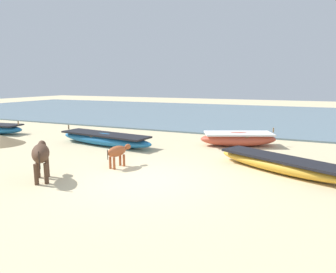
# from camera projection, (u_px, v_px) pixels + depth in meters

# --- Properties ---
(ground) EXTENTS (80.00, 80.00, 0.00)m
(ground) POSITION_uv_depth(u_px,v_px,m) (143.00, 180.00, 8.38)
(ground) COLOR beige
(sea_water) EXTENTS (60.00, 20.00, 0.08)m
(sea_water) POSITION_uv_depth(u_px,v_px,m) (250.00, 115.00, 24.30)
(sea_water) COLOR slate
(sea_water) RESTS_ON ground
(fishing_boat_0) EXTENTS (4.85, 1.63, 0.70)m
(fishing_boat_0) POSITION_uv_depth(u_px,v_px,m) (105.00, 139.00, 12.95)
(fishing_boat_0) COLOR #1E669E
(fishing_boat_0) RESTS_ON ground
(fishing_boat_2) EXTENTS (3.34, 2.33, 0.77)m
(fishing_boat_2) POSITION_uv_depth(u_px,v_px,m) (238.00, 139.00, 12.81)
(fishing_boat_2) COLOR #B74733
(fishing_boat_2) RESTS_ON ground
(fishing_boat_3) EXTENTS (4.29, 2.73, 0.65)m
(fishing_boat_3) POSITION_uv_depth(u_px,v_px,m) (281.00, 164.00, 9.06)
(fishing_boat_3) COLOR gold
(fishing_boat_3) RESTS_ON ground
(cow_adult_dark) EXTENTS (1.25, 1.31, 1.00)m
(cow_adult_dark) POSITION_uv_depth(u_px,v_px,m) (41.00, 154.00, 8.26)
(cow_adult_dark) COLOR #4C3323
(cow_adult_dark) RESTS_ON ground
(calf_near_rust) EXTENTS (0.43, 1.05, 0.69)m
(calf_near_rust) POSITION_uv_depth(u_px,v_px,m) (118.00, 152.00, 9.56)
(calf_near_rust) COLOR #9E4C28
(calf_near_rust) RESTS_ON ground
(debris_pile_1) EXTENTS (2.59, 2.59, 0.38)m
(debris_pile_1) POSITION_uv_depth(u_px,v_px,m) (1.00, 140.00, 13.15)
(debris_pile_1) COLOR #7A6647
(debris_pile_1) RESTS_ON ground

